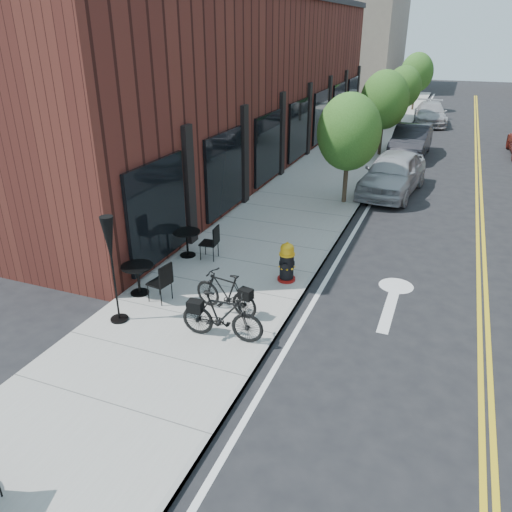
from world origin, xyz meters
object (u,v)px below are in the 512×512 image
at_px(bicycle_right, 222,316).
at_px(parked_car_b, 411,141).
at_px(parked_car_c, 430,114).
at_px(fire_hydrant, 287,262).
at_px(bistro_set_b, 138,275).
at_px(parked_car_a, 393,173).
at_px(patio_umbrella, 110,248).
at_px(bistro_set_c, 187,240).
at_px(bicycle_left, 226,292).

xyz_separation_m(bicycle_right, parked_car_b, (1.77, 18.15, 0.12)).
bearing_deg(parked_car_c, fire_hydrant, -100.09).
bearing_deg(bistro_set_b, bicycle_right, -11.20).
xyz_separation_m(bicycle_right, parked_car_a, (1.77, 11.61, 0.16)).
bearing_deg(parked_car_a, parked_car_c, 95.53).
relative_size(patio_umbrella, parked_car_c, 0.49).
distance_m(bistro_set_c, patio_umbrella, 3.71).
xyz_separation_m(bistro_set_b, patio_umbrella, (0.26, -1.17, 1.22)).
xyz_separation_m(fire_hydrant, parked_car_b, (1.38, 15.25, 0.15)).
distance_m(bicycle_right, patio_umbrella, 2.65).
relative_size(fire_hydrant, parked_car_a, 0.22).
bearing_deg(parked_car_b, bicycle_left, -94.96).
bearing_deg(patio_umbrella, parked_car_a, 70.68).
distance_m(parked_car_a, parked_car_c, 16.29).
relative_size(bicycle_right, bistro_set_b, 0.96).
bearing_deg(bicycle_left, patio_umbrella, -48.87).
relative_size(bicycle_right, patio_umbrella, 0.73).
xyz_separation_m(bistro_set_c, parked_car_c, (4.63, 24.61, 0.11)).
bearing_deg(bistro_set_b, bicycle_left, 8.97).
height_order(parked_car_a, parked_car_b, parked_car_a).
xyz_separation_m(patio_umbrella, parked_car_a, (4.14, 11.81, -1.02)).
relative_size(bicycle_left, bistro_set_c, 0.91).
xyz_separation_m(bicycle_right, patio_umbrella, (-2.37, -0.19, 1.18)).
bearing_deg(parked_car_b, parked_car_a, -87.85).
distance_m(bistro_set_c, parked_car_b, 15.49).
height_order(bicycle_left, parked_car_c, parked_car_c).
distance_m(fire_hydrant, bistro_set_b, 3.58).
height_order(patio_umbrella, parked_car_a, patio_umbrella).
bearing_deg(parked_car_a, bistro_set_c, -111.37).
distance_m(fire_hydrant, parked_car_a, 8.82).
bearing_deg(parked_car_b, parked_car_c, 90.67).
height_order(fire_hydrant, bistro_set_c, fire_hydrant).
bearing_deg(bicycle_left, fire_hydrant, 169.35).
relative_size(bistro_set_b, parked_car_c, 0.37).
bearing_deg(bistro_set_b, parked_car_c, 89.36).
distance_m(bicycle_left, parked_car_a, 10.86).
relative_size(parked_car_a, parked_car_c, 0.96).
bearing_deg(bistro_set_c, parked_car_c, 73.68).
bearing_deg(bistro_set_c, patio_umbrella, -91.71).
bearing_deg(bicycle_left, parked_car_a, 179.57).
bearing_deg(parked_car_b, bistro_set_b, -102.22).
height_order(bicycle_right, parked_car_a, parked_car_a).
bearing_deg(bistro_set_b, patio_umbrella, -68.31).
height_order(bicycle_left, bistro_set_b, bicycle_left).
relative_size(bicycle_left, parked_car_a, 0.34).
relative_size(fire_hydrant, bistro_set_b, 0.57).
relative_size(parked_car_b, parked_car_c, 0.95).
bearing_deg(fire_hydrant, patio_umbrella, -152.81).
bearing_deg(parked_car_a, bistro_set_b, -106.06).
bearing_deg(patio_umbrella, bicycle_left, 30.18).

